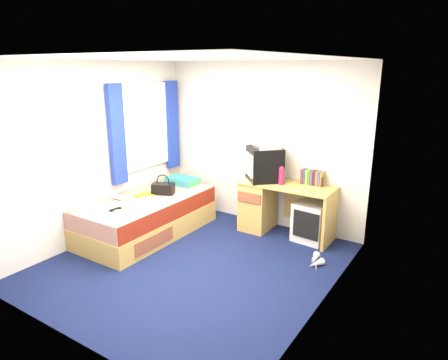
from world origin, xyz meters
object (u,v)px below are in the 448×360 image
Objects in this scene: pink_water_bottle at (281,177)px; water_bottle at (118,197)px; white_heels at (315,261)px; towel at (149,204)px; desk at (269,204)px; handbag at (163,188)px; picture_frame at (322,181)px; crt_tv at (264,164)px; magazine at (146,195)px; pillow at (182,181)px; vcr at (265,144)px; storage_cube at (312,221)px; bed at (147,216)px; aerosol_can at (283,176)px; remote_control at (115,209)px; colour_swatch_fan at (116,208)px.

water_bottle is (-1.88, -1.25, -0.29)m from pink_water_bottle.
towel is at bearing -161.49° from white_heels.
pink_water_bottle is (0.21, -0.08, 0.46)m from desk.
towel is at bearing -90.62° from handbag.
desk is 6.50× the size of water_bottle.
crt_tv is at bearing -175.41° from picture_frame.
magazine is (-1.38, -0.98, -0.44)m from crt_tv.
desk reaches higher than pillow.
picture_frame is at bearing 31.94° from water_bottle.
vcr reaches higher than desk.
towel reaches higher than storage_cube.
picture_frame is at bearing 27.54° from magazine.
handbag reaches higher than towel.
bed is 2.01m from aerosol_can.
pillow is 1.64m from pink_water_bottle.
pillow is 1.44m from desk.
magazine is 0.77× the size of white_heels.
remote_control is at bearing -132.22° from towel.
towel is at bearing 41.03° from colour_swatch_fan.
handbag is (-1.22, -0.79, -0.36)m from crt_tv.
crt_tv is 0.28m from vcr.
aerosol_can is (0.28, 0.03, -0.43)m from vcr.
desk reaches higher than colour_swatch_fan.
colour_swatch_fan is at bearing -90.56° from pillow.
aerosol_can is 1.73m from handbag.
water_bottle is 1.25× the size of remote_control.
magazine is (-1.38, -0.99, -0.72)m from vcr.
pillow is at bearing -170.25° from aerosol_can.
towel is at bearing -40.95° from magazine.
pillow is 0.75× the size of crt_tv.
pillow is 2.24× the size of colour_swatch_fan.
water_bottle is (-2.39, -1.49, -0.24)m from picture_frame.
picture_frame is (2.10, 1.22, 0.55)m from bed.
crt_tv reaches higher than handbag.
crt_tv is 1.75m from magazine.
white_heels is (2.34, 1.01, -0.51)m from remote_control.
crt_tv is at bearing -173.47° from storage_cube.
aerosol_can is 2.32m from water_bottle.
desk is at bearing -173.26° from storage_cube.
picture_frame is 2.24m from handbag.
crt_tv is 1.80× the size of white_heels.
handbag reaches higher than bed.
vcr is 2.03× the size of colour_swatch_fan.
picture_frame is 0.62× the size of pink_water_bottle.
white_heels is (1.06, -0.63, -0.95)m from crt_tv.
pink_water_bottle is at bearing 31.57° from bed.
water_bottle is (-1.68, -1.33, 0.17)m from desk.
pillow is 1.39× the size of handbag.
remote_control is at bearing -88.79° from bed.
bed is 0.61m from colour_swatch_fan.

